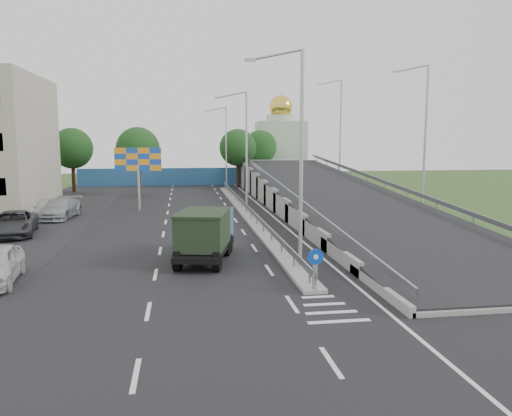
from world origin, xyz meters
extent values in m
plane|color=#2D4C1E|center=(0.00, 0.00, 0.00)|extent=(160.00, 160.00, 0.00)
cube|color=black|center=(-3.00, 20.00, 0.00)|extent=(26.00, 90.00, 0.04)
cube|color=black|center=(-16.00, 20.00, 0.00)|extent=(8.00, 90.00, 0.05)
cube|color=gray|center=(0.00, 24.00, 0.10)|extent=(1.00, 44.00, 0.20)
cube|color=gray|center=(12.30, 24.00, 2.35)|extent=(0.10, 50.00, 0.32)
cube|color=gray|center=(2.80, 24.00, 2.35)|extent=(0.10, 50.00, 0.32)
cube|color=gray|center=(0.00, 24.00, 0.75)|extent=(0.08, 44.00, 0.32)
cylinder|color=gray|center=(0.00, 24.00, 0.50)|extent=(0.09, 0.09, 0.60)
cylinder|color=black|center=(0.00, 2.20, 0.80)|extent=(0.20, 0.20, 1.20)
cylinder|color=#0C3FBF|center=(0.00, 2.12, 1.55)|extent=(0.64, 0.05, 0.64)
cylinder|color=white|center=(0.00, 2.09, 1.55)|extent=(0.20, 0.03, 0.20)
cylinder|color=#B2B5B7|center=(0.30, 6.00, 5.20)|extent=(0.18, 0.18, 10.00)
cylinder|color=#B2B5B7|center=(-0.90, 6.00, 9.95)|extent=(2.57, 0.12, 0.66)
cube|color=#B2B5B7|center=(-2.10, 6.00, 9.70)|extent=(0.50, 0.18, 0.12)
cylinder|color=#B2B5B7|center=(0.30, 26.00, 5.20)|extent=(0.18, 0.18, 10.00)
cylinder|color=#B2B5B7|center=(-0.90, 26.00, 9.95)|extent=(2.57, 0.12, 0.66)
cube|color=#B2B5B7|center=(-2.10, 26.00, 9.70)|extent=(0.50, 0.18, 0.12)
cylinder|color=#B2B5B7|center=(0.30, 46.00, 5.20)|extent=(0.18, 0.18, 10.00)
cylinder|color=#B2B5B7|center=(-0.90, 46.00, 9.95)|extent=(2.57, 0.12, 0.66)
cube|color=#B2B5B7|center=(-2.10, 46.00, 9.70)|extent=(0.50, 0.18, 0.12)
cube|color=#265C8D|center=(-4.00, 52.00, 1.20)|extent=(30.00, 0.50, 2.40)
cube|color=#B2CCAD|center=(10.00, 60.00, 4.50)|extent=(7.00, 7.00, 9.00)
cylinder|color=#B2CCAD|center=(10.00, 60.00, 9.50)|extent=(4.40, 4.40, 1.00)
sphere|color=gold|center=(10.00, 60.00, 11.20)|extent=(3.60, 3.60, 3.60)
cone|color=gold|center=(10.00, 60.00, 13.20)|extent=(0.30, 0.30, 1.20)
cylinder|color=#B2B5B7|center=(-9.00, 28.00, 2.00)|extent=(0.24, 0.24, 4.00)
cube|color=orange|center=(-9.00, 28.00, 4.50)|extent=(4.00, 0.20, 2.00)
cylinder|color=black|center=(-10.00, 40.00, 2.00)|extent=(0.44, 0.44, 4.00)
sphere|color=#0F3918|center=(-10.00, 40.00, 5.20)|extent=(4.80, 4.80, 4.80)
cylinder|color=black|center=(2.00, 48.00, 2.00)|extent=(0.44, 0.44, 4.00)
sphere|color=#0F3918|center=(2.00, 48.00, 5.20)|extent=(4.80, 4.80, 4.80)
cylinder|color=black|center=(-18.00, 45.00, 2.00)|extent=(0.44, 0.44, 4.00)
sphere|color=#0F3918|center=(-18.00, 45.00, 5.20)|extent=(4.80, 4.80, 4.80)
cylinder|color=black|center=(6.00, 55.00, 2.00)|extent=(0.44, 0.44, 4.00)
sphere|color=#0F3918|center=(6.00, 55.00, 5.20)|extent=(4.80, 4.80, 4.80)
cylinder|color=black|center=(-4.56, 10.60, 0.52)|extent=(0.55, 1.08, 1.03)
cylinder|color=black|center=(-2.73, 10.18, 0.52)|extent=(0.55, 1.08, 1.03)
cylinder|color=black|center=(-4.75, 9.78, 0.52)|extent=(0.55, 1.08, 1.03)
cylinder|color=black|center=(-2.92, 9.36, 0.52)|extent=(0.55, 1.08, 1.03)
cylinder|color=black|center=(-5.48, 6.57, 0.52)|extent=(0.55, 1.08, 1.03)
cylinder|color=black|center=(-3.65, 6.15, 0.52)|extent=(0.55, 1.08, 1.03)
cube|color=black|center=(-4.09, 8.47, 0.66)|extent=(3.40, 6.15, 0.28)
cube|color=#375784|center=(-3.59, 10.62, 1.60)|extent=(2.44, 1.95, 1.60)
cube|color=black|center=(-3.43, 11.32, 2.02)|extent=(1.75, 0.45, 0.66)
cube|color=black|center=(-3.41, 11.40, 0.61)|extent=(2.14, 0.62, 0.47)
cube|color=black|center=(-4.21, 7.92, 1.69)|extent=(2.99, 3.98, 1.69)
cube|color=black|center=(-4.21, 7.92, 2.58)|extent=(3.10, 4.09, 0.11)
imported|color=#313236|center=(-16.11, 17.13, 0.79)|extent=(3.55, 6.03, 1.57)
imported|color=#9CA0A4|center=(-14.82, 24.09, 0.80)|extent=(2.82, 5.74, 1.61)
imported|color=#B4B3AF|center=(-15.75, 24.16, 0.80)|extent=(2.33, 4.83, 1.59)
camera|label=1|loc=(-5.18, -16.69, 6.14)|focal=35.00mm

